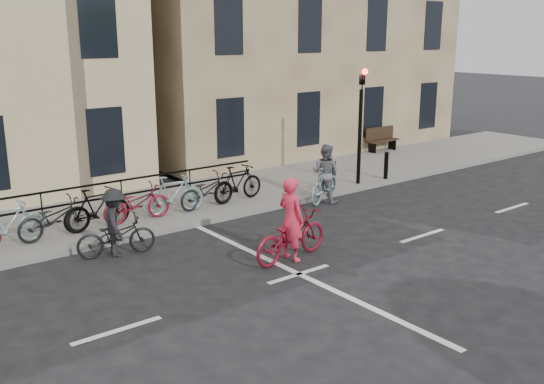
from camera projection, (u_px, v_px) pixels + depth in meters
ground at (299, 274)px, 12.54m from camera, size 120.00×120.00×0.00m
sidewalk at (14, 235)px, 14.72m from camera, size 46.00×4.00×0.15m
building_east at (264, 2)px, 26.24m from camera, size 14.00×10.00×12.00m
traffic_light at (361, 112)px, 18.91m from camera, size 0.18×0.30×3.90m
bollard_east at (333, 176)px, 18.60m from camera, size 0.14×0.14×0.90m
bollard_west at (386, 165)px, 20.03m from camera, size 0.14×0.14×0.90m
bench at (381, 138)px, 24.80m from camera, size 1.60×0.41×0.97m
parked_bikes at (74, 213)px, 14.54m from camera, size 11.45×1.23×1.05m
cyclist_pink at (291, 231)px, 13.22m from camera, size 2.16×0.97×1.86m
cyclist_grey at (325, 179)px, 17.78m from camera, size 1.84×1.18×1.73m
cyclist_dark at (116, 229)px, 13.46m from camera, size 1.83×1.10×1.54m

